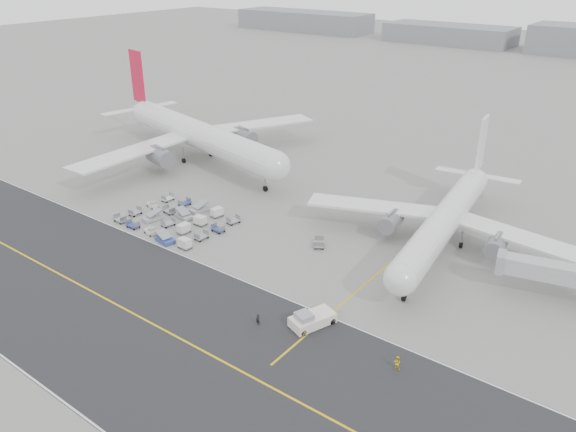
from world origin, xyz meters
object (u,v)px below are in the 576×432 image
Objects in this scene: airliner_b at (446,218)px; ground_crew_b at (397,362)px; pushback_tug at (311,319)px; airliner_a at (197,134)px; jet_bridge at (553,274)px; ground_crew_a at (258,320)px.

airliner_b is 27.94× the size of ground_crew_b.
pushback_tug is at bearing -105.35° from airliner_b.
airliner_a is 4.11× the size of jet_bridge.
airliner_b reaches higher than pushback_tug.
airliner_a is at bearing 167.66° from pushback_tug.
airliner_a reaches higher than ground_crew_b.
ground_crew_b is (-10.60, -27.10, -3.23)m from jet_bridge.
jet_bridge is at bearing -117.51° from ground_crew_b.
airliner_b is at bearing -82.52° from airliner_a.
airliner_a is 72.09m from pushback_tug.
pushback_tug is (-4.97, -32.98, -4.08)m from airliner_b.
ground_crew_b is at bearing -105.77° from airliner_a.
ground_crew_b is at bearing -83.06° from airliner_b.
airliner_b is 6.19× the size of pushback_tug.
airliner_a is 8.00× the size of pushback_tug.
jet_bridge reaches higher than pushback_tug.
pushback_tug is 0.51× the size of jet_bridge.
airliner_a reaches higher than pushback_tug.
ground_crew_b is (19.09, 3.25, 0.06)m from ground_crew_a.
pushback_tug is (60.39, -38.97, -5.61)m from airliner_a.
airliner_a reaches higher than ground_crew_a.
airliner_b reaches higher than jet_bridge.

